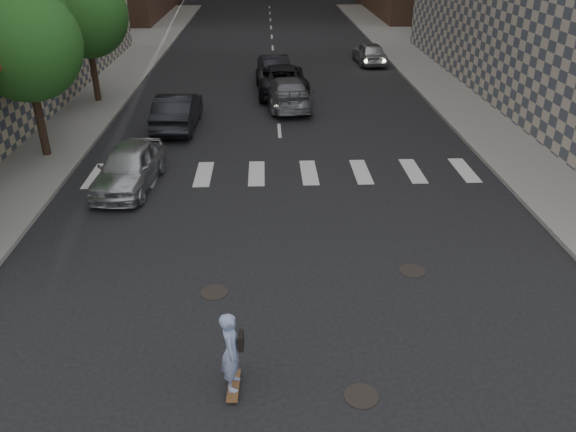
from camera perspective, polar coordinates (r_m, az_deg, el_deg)
name	(u,v)px	position (r m, az deg, el deg)	size (l,w,h in m)	color
ground	(295,320)	(13.58, 0.70, -10.50)	(160.00, 160.00, 0.00)	black
sidewalk_left	(11,97)	(34.72, -26.32, 10.75)	(13.00, 80.00, 0.15)	gray
sidewalk_right	(534,92)	(35.21, 23.67, 11.48)	(13.00, 80.00, 0.15)	gray
tree_b	(26,39)	(23.87, -25.08, 15.99)	(4.20, 4.20, 6.60)	#382619
tree_c	(86,10)	(31.36, -19.81, 19.05)	(4.20, 4.20, 6.60)	#382619
manhole_a	(361,396)	(11.82, 7.45, -17.67)	(0.70, 0.70, 0.02)	black
manhole_b	(214,292)	(14.60, -7.48, -7.69)	(0.70, 0.70, 0.02)	black
manhole_c	(412,271)	(15.68, 12.50, -5.46)	(0.70, 0.70, 0.02)	black
skateboarder	(232,351)	(11.28, -5.73, -13.51)	(0.47, 0.94, 1.85)	brown
silver_sedan	(129,167)	(20.73, -15.88, 4.81)	(1.80, 4.49, 1.53)	#B7BABE
traffic_car_a	(178,111)	(26.78, -11.15, 10.46)	(1.71, 4.90, 1.61)	black
traffic_car_b	(287,92)	(29.59, -0.10, 12.49)	(2.17, 5.33, 1.55)	slate
traffic_car_c	(281,79)	(32.26, -0.69, 13.79)	(2.68, 5.82, 1.62)	black
traffic_car_d	(369,53)	(40.09, 8.27, 16.09)	(1.75, 4.35, 1.48)	#B0B4B8
traffic_car_e	(274,66)	(35.54, -1.47, 14.95)	(1.58, 4.54, 1.49)	black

